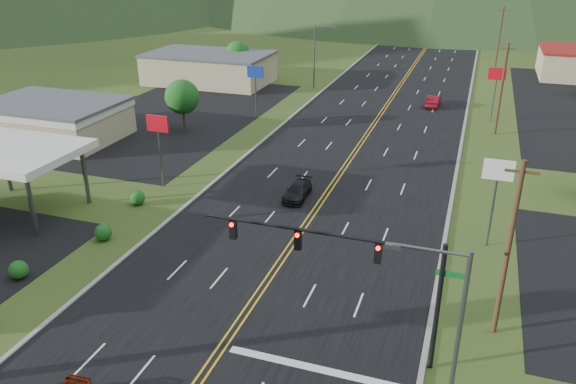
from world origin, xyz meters
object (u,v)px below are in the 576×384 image
(streetlight_east, at_px, (450,334))
(streetlight_west, at_px, (316,52))
(traffic_signal, at_px, (357,262))
(car_dark_mid, at_px, (298,191))
(car_red_far, at_px, (434,101))
(gas_canopy, at_px, (11,153))

(streetlight_east, height_order, streetlight_west, same)
(traffic_signal, relative_size, car_dark_mid, 3.10)
(traffic_signal, bearing_deg, streetlight_east, -40.39)
(streetlight_east, distance_m, car_dark_mid, 25.55)
(traffic_signal, bearing_deg, car_red_far, 90.74)
(car_dark_mid, bearing_deg, car_red_far, 75.23)
(streetlight_west, bearing_deg, traffic_signal, -72.03)
(car_dark_mid, bearing_deg, streetlight_east, -59.62)
(streetlight_east, xyz_separation_m, car_dark_mid, (-13.26, 21.36, -4.57))
(streetlight_west, relative_size, car_red_far, 2.03)
(streetlight_east, height_order, gas_canopy, streetlight_east)
(streetlight_east, relative_size, gas_canopy, 0.90)
(traffic_signal, bearing_deg, streetlight_west, 107.97)
(gas_canopy, distance_m, car_red_far, 51.18)
(car_red_far, bearing_deg, gas_canopy, 59.27)
(streetlight_east, distance_m, gas_canopy, 35.28)
(streetlight_west, xyz_separation_m, car_dark_mid, (9.60, -38.64, -4.57))
(gas_canopy, relative_size, car_dark_mid, 2.37)
(traffic_signal, bearing_deg, gas_canopy, 164.30)
(gas_canopy, bearing_deg, car_red_far, 56.93)
(streetlight_west, distance_m, car_red_far, 18.82)
(traffic_signal, distance_m, streetlight_west, 58.88)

